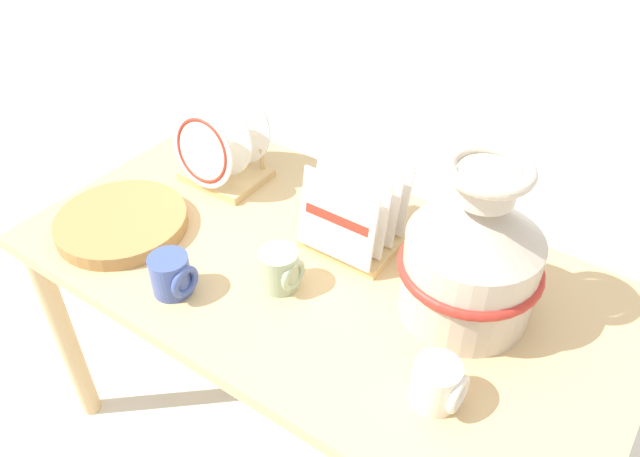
{
  "coord_description": "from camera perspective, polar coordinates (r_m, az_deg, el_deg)",
  "views": [
    {
      "loc": [
        0.6,
        -0.86,
        1.66
      ],
      "look_at": [
        0.0,
        0.0,
        0.81
      ],
      "focal_mm": 35.0,
      "sensor_mm": 36.0,
      "label": 1
    }
  ],
  "objects": [
    {
      "name": "display_table",
      "position": [
        1.48,
        0.0,
        -5.86
      ],
      "size": [
        1.4,
        0.73,
        0.7
      ],
      "color": "tan",
      "rests_on": "ground_plane"
    },
    {
      "name": "wicker_charger_stack",
      "position": [
        1.59,
        -17.68,
        0.52
      ],
      "size": [
        0.32,
        0.32,
        0.04
      ],
      "color": "#AD7F47",
      "rests_on": "display_table"
    },
    {
      "name": "dish_rack_square_plates",
      "position": [
        1.44,
        3.21,
        0.89
      ],
      "size": [
        0.21,
        0.19,
        0.22
      ],
      "color": "tan",
      "rests_on": "display_table"
    },
    {
      "name": "ground_plane",
      "position": [
        1.96,
        0.0,
        -18.77
      ],
      "size": [
        14.0,
        14.0,
        0.0
      ],
      "primitive_type": "plane",
      "color": "silver"
    },
    {
      "name": "mug_sage_glaze",
      "position": [
        1.35,
        -3.6,
        -3.77
      ],
      "size": [
        0.09,
        0.09,
        0.09
      ],
      "color": "#9EB28E",
      "rests_on": "display_table"
    },
    {
      "name": "ceramic_vase",
      "position": [
        1.25,
        13.77,
        -2.28
      ],
      "size": [
        0.29,
        0.29,
        0.36
      ],
      "color": "beige",
      "rests_on": "display_table"
    },
    {
      "name": "mug_cream_glaze",
      "position": [
        1.16,
        10.75,
        -13.83
      ],
      "size": [
        0.09,
        0.09,
        0.09
      ],
      "color": "silver",
      "rests_on": "display_table"
    },
    {
      "name": "dish_rack_round_plates",
      "position": [
        1.67,
        -9.03,
        6.61
      ],
      "size": [
        0.21,
        0.19,
        0.22
      ],
      "color": "tan",
      "rests_on": "display_table"
    },
    {
      "name": "mug_cobalt_glaze",
      "position": [
        1.37,
        -13.37,
        -4.18
      ],
      "size": [
        0.09,
        0.09,
        0.09
      ],
      "color": "#42569E",
      "rests_on": "display_table"
    }
  ]
}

